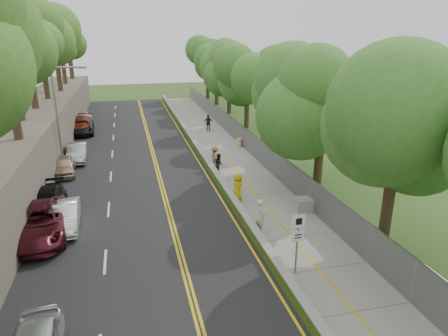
{
  "coord_description": "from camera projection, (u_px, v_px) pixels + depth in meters",
  "views": [
    {
      "loc": [
        -5.69,
        -17.1,
        10.17
      ],
      "look_at": [
        0.5,
        8.0,
        1.4
      ],
      "focal_mm": 32.0,
      "sensor_mm": 36.0,
      "label": 1
    }
  ],
  "objects": [
    {
      "name": "ground",
      "position": [
        252.0,
        244.0,
        20.28
      ],
      "size": [
        140.0,
        140.0,
        0.0
      ],
      "primitive_type": "plane",
      "color": "#33511E",
      "rests_on": "ground"
    },
    {
      "name": "road",
      "position": [
        134.0,
        163.0,
        32.84
      ],
      "size": [
        11.2,
        66.0,
        0.04
      ],
      "primitive_type": "cube",
      "color": "black",
      "rests_on": "ground"
    },
    {
      "name": "sidewalk",
      "position": [
        228.0,
        156.0,
        34.64
      ],
      "size": [
        4.2,
        66.0,
        0.05
      ],
      "primitive_type": "cube",
      "color": "gray",
      "rests_on": "ground"
    },
    {
      "name": "jersey_barrier",
      "position": [
        202.0,
        155.0,
        34.03
      ],
      "size": [
        0.42,
        66.0,
        0.6
      ],
      "primitive_type": "cube",
      "color": "#90ED27",
      "rests_on": "ground"
    },
    {
      "name": "rock_embankment",
      "position": [
        24.0,
        146.0,
        30.37
      ],
      "size": [
        5.0,
        66.0,
        4.0
      ],
      "primitive_type": "cube",
      "color": "#595147",
      "rests_on": "ground"
    },
    {
      "name": "chainlink_fence",
      "position": [
        251.0,
        144.0,
        34.81
      ],
      "size": [
        0.04,
        66.0,
        2.0
      ],
      "primitive_type": "cube",
      "color": "slate",
      "rests_on": "ground"
    },
    {
      "name": "trees_embankment",
      "position": [
        12.0,
        28.0,
        27.75
      ],
      "size": [
        6.4,
        66.0,
        13.0
      ],
      "primitive_type": null,
      "color": "#528A2E",
      "rests_on": "rock_embankment"
    },
    {
      "name": "trees_fenceside",
      "position": [
        279.0,
        73.0,
        33.41
      ],
      "size": [
        7.0,
        66.0,
        14.0
      ],
      "primitive_type": null,
      "color": "#4A8932",
      "rests_on": "ground"
    },
    {
      "name": "streetlight",
      "position": [
        60.0,
        112.0,
        29.29
      ],
      "size": [
        2.52,
        0.22,
        8.0
      ],
      "color": "gray",
      "rests_on": "ground"
    },
    {
      "name": "signpost",
      "position": [
        298.0,
        235.0,
        17.12
      ],
      "size": [
        0.62,
        0.09,
        3.1
      ],
      "color": "gray",
      "rests_on": "sidewalk"
    },
    {
      "name": "construction_barrel",
      "position": [
        239.0,
        143.0,
        37.26
      ],
      "size": [
        0.49,
        0.49,
        0.81
      ],
      "primitive_type": "cylinder",
      "color": "orange",
      "rests_on": "sidewalk"
    },
    {
      "name": "concrete_block",
      "position": [
        306.0,
        204.0,
        23.88
      ],
      "size": [
        1.22,
        0.95,
        0.78
      ],
      "primitive_type": "cube",
      "rotation": [
        0.0,
        0.0,
        -0.06
      ],
      "color": "gray",
      "rests_on": "sidewalk"
    },
    {
      "name": "car_1",
      "position": [
        65.0,
        216.0,
        21.72
      ],
      "size": [
        1.61,
        4.15,
        1.35
      ],
      "primitive_type": "imported",
      "rotation": [
        0.0,
        0.0,
        0.05
      ],
      "color": "white",
      "rests_on": "road"
    },
    {
      "name": "car_2",
      "position": [
        38.0,
        222.0,
        20.67
      ],
      "size": [
        3.25,
        6.21,
        1.67
      ],
      "primitive_type": "imported",
      "rotation": [
        0.0,
        0.0,
        0.08
      ],
      "color": "#531722",
      "rests_on": "road"
    },
    {
      "name": "car_3",
      "position": [
        47.0,
        203.0,
        23.23
      ],
      "size": [
        2.4,
        5.16,
        1.46
      ],
      "primitive_type": "imported",
      "rotation": [
        0.0,
        0.0,
        0.07
      ],
      "color": "black",
      "rests_on": "road"
    },
    {
      "name": "car_4",
      "position": [
        64.0,
        166.0,
        29.97
      ],
      "size": [
        1.95,
        4.08,
        1.34
      ],
      "primitive_type": "imported",
      "rotation": [
        0.0,
        0.0,
        0.09
      ],
      "color": "tan",
      "rests_on": "road"
    },
    {
      "name": "car_5",
      "position": [
        77.0,
        152.0,
        33.18
      ],
      "size": [
        1.63,
        4.29,
        1.4
      ],
      "primitive_type": "imported",
      "rotation": [
        0.0,
        0.0,
        0.04
      ],
      "color": "#999C9F",
      "rests_on": "road"
    },
    {
      "name": "car_6",
      "position": [
        82.0,
        127.0,
        42.02
      ],
      "size": [
        2.64,
        5.25,
        1.43
      ],
      "primitive_type": "imported",
      "rotation": [
        0.0,
        0.0,
        0.05
      ],
      "color": "black",
      "rests_on": "road"
    },
    {
      "name": "car_7",
      "position": [
        81.0,
        125.0,
        42.58
      ],
      "size": [
        2.43,
        5.71,
        1.64
      ],
      "primitive_type": "imported",
      "rotation": [
        0.0,
        0.0,
        0.02
      ],
      "color": "brown",
      "rests_on": "road"
    },
    {
      "name": "car_8",
      "position": [
        83.0,
        118.0,
        46.14
      ],
      "size": [
        2.01,
        4.5,
        1.5
      ],
      "primitive_type": "imported",
      "rotation": [
        0.0,
        0.0,
        0.06
      ],
      "color": "white",
      "rests_on": "road"
    },
    {
      "name": "painter_0",
      "position": [
        238.0,
        187.0,
        25.13
      ],
      "size": [
        0.85,
        1.03,
        1.8
      ],
      "primitive_type": "imported",
      "rotation": [
        0.0,
        0.0,
        1.93
      ],
      "color": "#BDAC0E",
      "rests_on": "sidewalk"
    },
    {
      "name": "painter_1",
      "position": [
        260.0,
        216.0,
        21.05
      ],
      "size": [
        0.52,
        0.74,
        1.9
      ],
      "primitive_type": "imported",
      "rotation": [
        0.0,
        0.0,
        1.67
      ],
      "color": "beige",
      "rests_on": "sidewalk"
    },
    {
      "name": "painter_2",
      "position": [
        219.0,
        164.0,
        29.93
      ],
      "size": [
        0.63,
        0.8,
        1.6
      ],
      "primitive_type": "imported",
      "rotation": [
        0.0,
        0.0,
        1.6
      ],
      "color": "black",
      "rests_on": "sidewalk"
    },
    {
      "name": "painter_3",
      "position": [
        215.0,
        157.0,
        31.18
      ],
      "size": [
        0.82,
        1.25,
        1.81
      ],
      "primitive_type": "imported",
      "rotation": [
        0.0,
        0.0,
        1.7
      ],
      "color": "#9D663E",
      "rests_on": "sidewalk"
    },
    {
      "name": "person_far",
      "position": [
        208.0,
        123.0,
        43.17
      ],
      "size": [
        1.09,
        0.59,
        1.77
      ],
      "primitive_type": "imported",
      "rotation": [
        0.0,
        0.0,
        2.98
      ],
      "color": "black",
      "rests_on": "sidewalk"
    }
  ]
}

